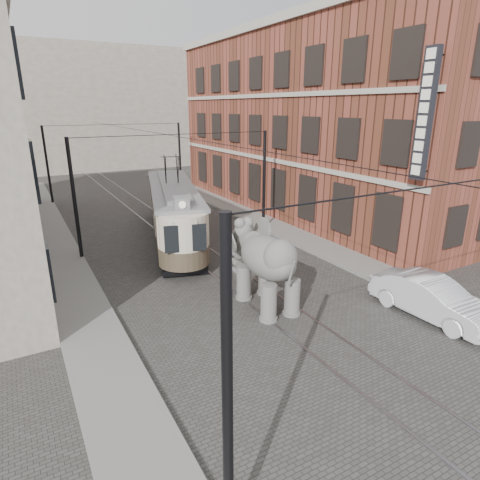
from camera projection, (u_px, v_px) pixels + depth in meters
ground at (236, 279)px, 18.18m from camera, size 120.00×120.00×0.00m
tram_rails at (236, 279)px, 18.18m from camera, size 1.54×80.00×0.02m
sidewalk_right at (339, 255)px, 20.93m from camera, size 2.00×60.00×0.15m
sidewalk_left at (83, 312)px, 15.15m from camera, size 2.00×60.00×0.15m
brick_building at (311, 126)px, 28.87m from camera, size 8.00×26.00×12.00m
distant_block at (78, 109)px, 49.21m from camera, size 28.00×10.00×14.00m
catenary at (187, 194)px, 21.30m from camera, size 11.00×30.20×6.00m
tram at (173, 198)px, 23.11m from camera, size 5.63×12.19×4.75m
elephant at (267, 269)px, 15.27m from camera, size 3.02×5.17×3.09m
parked_car at (432, 298)px, 14.75m from camera, size 1.86×4.57×1.48m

